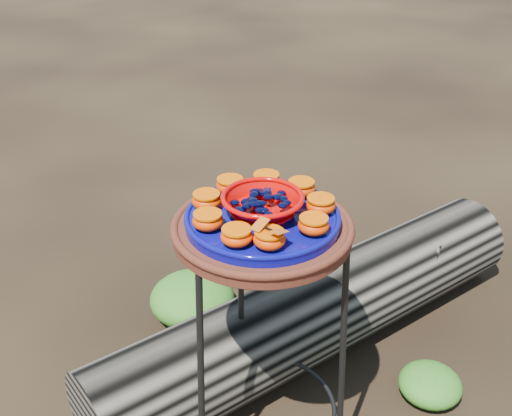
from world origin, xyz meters
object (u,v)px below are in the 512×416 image
object	(u,v)px
plant_stand	(262,351)
cobalt_plate	(262,220)
red_bowl	(263,206)
terracotta_saucer	(262,230)
driftwood_log	(317,312)

from	to	relation	value
plant_stand	cobalt_plate	size ratio (longest dim) A/B	1.99
plant_stand	red_bowl	bearing A→B (deg)	0.00
terracotta_saucer	red_bowl	bearing A→B (deg)	0.00
plant_stand	driftwood_log	bearing A→B (deg)	49.85
cobalt_plate	red_bowl	distance (m)	0.04
cobalt_plate	plant_stand	bearing A→B (deg)	0.00
driftwood_log	plant_stand	bearing A→B (deg)	-130.15
cobalt_plate	driftwood_log	bearing A→B (deg)	49.85
terracotta_saucer	red_bowl	world-z (taller)	red_bowl
terracotta_saucer	plant_stand	bearing A→B (deg)	0.00
red_bowl	driftwood_log	distance (m)	0.78
plant_stand	terracotta_saucer	xyz separation A→B (m)	(0.00, 0.00, 0.37)
terracotta_saucer	cobalt_plate	xyz separation A→B (m)	(0.00, 0.00, 0.03)
red_bowl	driftwood_log	size ratio (longest dim) A/B	0.11
cobalt_plate	driftwood_log	xyz separation A→B (m)	(0.29, 0.34, -0.60)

